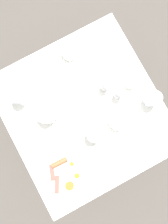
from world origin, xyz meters
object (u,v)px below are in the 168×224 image
spoon_for_tea (73,86)px  salt_grinder (105,85)px  water_glass_short (19,97)px  creamer_jug (131,83)px  water_glass_tall (94,135)px  teacup_with_saucer_right (69,54)px  knife_by_plate (107,52)px  fork_by_plate (36,78)px  teapot_near (46,115)px  wine_glass_spare (152,99)px  teacup_with_saucer_left (117,123)px  breakfast_plate (65,173)px  pepper_grinder (119,93)px

spoon_for_tea → salt_grinder: bearing=-31.6°
water_glass_short → creamer_jug: bearing=-20.4°
water_glass_tall → teacup_with_saucer_right: bearing=78.3°
teacup_with_saucer_right → creamer_jug: 0.43m
teacup_with_saucer_right → salt_grinder: salt_grinder is taller
teacup_with_saucer_right → spoon_for_tea: teacup_with_saucer_right is taller
teacup_with_saucer_right → knife_by_plate: size_ratio=0.76×
water_glass_tall → water_glass_short: bearing=125.1°
fork_by_plate → spoon_for_tea: 0.24m
teapot_near → knife_by_plate: teapot_near is taller
wine_glass_spare → water_glass_short: bearing=150.9°
teacup_with_saucer_left → creamer_jug: size_ratio=1.74×
salt_grinder → water_glass_tall: bearing=-131.7°
water_glass_tall → salt_grinder: size_ratio=0.87×
wine_glass_spare → fork_by_plate: bearing=140.1°
teapot_near → teacup_with_saucer_left: (0.35, -0.24, -0.03)m
breakfast_plate → teapot_near: bearing=79.3°
teapot_near → salt_grinder: teapot_near is taller
water_glass_tall → pepper_grinder: 0.29m
teapot_near → knife_by_plate: (0.52, 0.18, -0.05)m
water_glass_tall → pepper_grinder: size_ratio=0.87×
teacup_with_saucer_right → pepper_grinder: bearing=-68.7°
teacup_with_saucer_right → water_glass_short: water_glass_short is taller
teacup_with_saucer_left → salt_grinder: (0.04, 0.23, 0.04)m
teacup_with_saucer_left → fork_by_plate: 0.57m
salt_grinder → knife_by_plate: (0.13, 0.19, -0.06)m
teacup_with_saucer_left → wine_glass_spare: size_ratio=1.18×
breakfast_plate → wine_glass_spare: 0.68m
teapot_near → wine_glass_spare: (0.60, -0.22, 0.01)m
wine_glass_spare → knife_by_plate: (-0.08, 0.40, -0.06)m
breakfast_plate → creamer_jug: creamer_jug is taller
teapot_near → water_glass_tall: teapot_near is taller
water_glass_short → creamer_jug: size_ratio=1.47×
knife_by_plate → teacup_with_saucer_right: bearing=156.1°
creamer_jug → wine_glass_spare: bearing=-69.8°
teacup_with_saucer_left → knife_by_plate: (0.17, 0.42, -0.02)m
wine_glass_spare → salt_grinder: (-0.21, 0.21, 0.00)m
creamer_jug → pepper_grinder: size_ratio=0.66×
water_glass_short → salt_grinder: 0.52m
teacup_with_saucer_right → creamer_jug: bearing=-54.6°
teacup_with_saucer_right → salt_grinder: size_ratio=1.15×
creamer_jug → breakfast_plate: bearing=-154.9°
water_glass_tall → spoon_for_tea: size_ratio=0.65×
teapot_near → water_glass_tall: (0.19, -0.24, -0.00)m
teacup_with_saucer_left → spoon_for_tea: teacup_with_saucer_left is taller
creamer_jug → knife_by_plate: creamer_jug is taller
breakfast_plate → water_glass_tall: water_glass_tall is taller
creamer_jug → salt_grinder: salt_grinder is taller
spoon_for_tea → knife_by_plate: bearing=17.0°
fork_by_plate → knife_by_plate: same height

